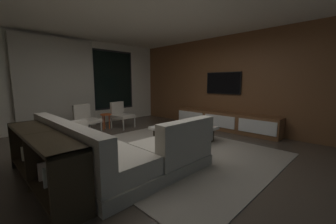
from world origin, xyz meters
TOP-DOWN VIEW (x-y plane):
  - floor at (0.00, 0.00)m, footprint 9.20×9.20m
  - back_wall_with_window at (-0.06, 3.62)m, footprint 6.60×0.30m
  - media_wall at (3.06, 0.00)m, footprint 0.12×7.80m
  - ceiling at (0.00, 0.00)m, footprint 8.20×8.20m
  - area_rug at (0.35, -0.10)m, footprint 3.20×3.80m
  - sectional_couch at (-0.92, -0.06)m, footprint 1.98×2.50m
  - coffee_table at (1.04, 0.12)m, footprint 1.16×1.16m
  - book_stack_on_coffee_table at (0.88, 0.18)m, footprint 0.30×0.22m
  - accent_chair_near_window at (0.86, 2.49)m, footprint 0.65×0.66m
  - accent_chair_by_curtain at (-0.23, 2.50)m, footprint 0.63×0.65m
  - side_stool at (0.40, 2.56)m, footprint 0.32×0.32m
  - media_console at (2.77, 0.05)m, footprint 0.46×3.10m
  - mounted_tv at (2.95, 0.25)m, footprint 0.05×1.10m
  - console_table_behind_couch at (-1.84, 0.07)m, footprint 0.40×2.10m

SIDE VIEW (x-z plane):
  - floor at x=0.00m, z-range 0.00..0.00m
  - area_rug at x=0.35m, z-range 0.00..0.01m
  - coffee_table at x=1.04m, z-range 0.01..0.37m
  - media_console at x=2.77m, z-range -0.01..0.51m
  - sectional_couch at x=-0.92m, z-range -0.12..0.70m
  - side_stool at x=0.40m, z-range 0.14..0.60m
  - book_stack_on_coffee_table at x=0.88m, z-range 0.36..0.45m
  - console_table_behind_couch at x=-1.84m, z-range 0.05..0.79m
  - accent_chair_near_window at x=0.86m, z-range 0.04..0.82m
  - accent_chair_by_curtain at x=-0.23m, z-range 0.04..0.82m
  - back_wall_with_window at x=-0.06m, z-range -0.01..2.69m
  - media_wall at x=3.06m, z-range 0.00..2.70m
  - mounted_tv at x=2.95m, z-range 1.03..1.67m
  - ceiling at x=0.00m, z-range 2.70..2.70m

